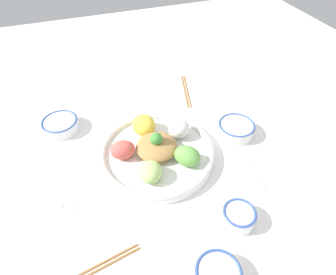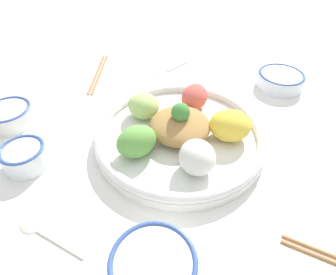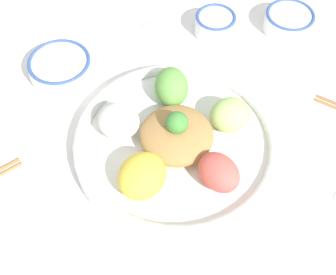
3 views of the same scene
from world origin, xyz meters
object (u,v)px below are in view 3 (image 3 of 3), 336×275
at_px(salad_platter, 176,141).
at_px(sauce_bowl_dark, 215,24).
at_px(rice_bowl_plain, 289,20).
at_px(serving_spoon_extra, 137,32).
at_px(sauce_bowl_red, 60,67).

bearing_deg(salad_platter, sauce_bowl_dark, 23.76).
distance_m(sauce_bowl_dark, rice_bowl_plain, 0.15).
xyz_separation_m(sauce_bowl_dark, serving_spoon_extra, (-0.10, 0.12, -0.02)).
bearing_deg(sauce_bowl_dark, salad_platter, -156.24).
xyz_separation_m(rice_bowl_plain, serving_spoon_extra, (-0.21, 0.23, -0.02)).
height_order(salad_platter, rice_bowl_plain, salad_platter).
bearing_deg(rice_bowl_plain, sauce_bowl_dark, 134.00).
xyz_separation_m(salad_platter, sauce_bowl_dark, (0.28, 0.12, -0.00)).
distance_m(sauce_bowl_red, serving_spoon_extra, 0.18).
bearing_deg(sauce_bowl_dark, sauce_bowl_red, 151.71).
bearing_deg(sauce_bowl_dark, rice_bowl_plain, -46.00).
relative_size(sauce_bowl_red, serving_spoon_extra, 0.89).
relative_size(salad_platter, serving_spoon_extra, 2.62).
height_order(salad_platter, sauce_bowl_red, salad_platter).
bearing_deg(serving_spoon_extra, sauce_bowl_red, 7.73).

